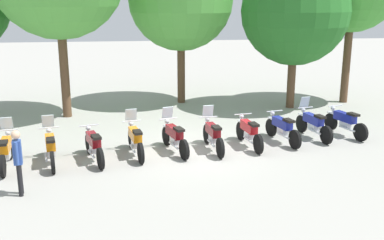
# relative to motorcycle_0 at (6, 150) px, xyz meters

# --- Properties ---
(ground_plane) EXTENTS (80.00, 80.00, 0.00)m
(ground_plane) POSITION_rel_motorcycle_0_xyz_m (5.65, 0.76, -0.52)
(ground_plane) COLOR #9E9B93
(motorcycle_0) EXTENTS (0.62, 2.19, 1.37)m
(motorcycle_0) POSITION_rel_motorcycle_0_xyz_m (0.00, 0.00, 0.00)
(motorcycle_0) COLOR black
(motorcycle_0) RESTS_ON ground_plane
(motorcycle_1) EXTENTS (0.71, 2.16, 1.37)m
(motorcycle_1) POSITION_rel_motorcycle_0_xyz_m (1.25, 0.12, 0.00)
(motorcycle_1) COLOR black
(motorcycle_1) RESTS_ON ground_plane
(motorcycle_2) EXTENTS (0.85, 2.12, 0.99)m
(motorcycle_2) POSITION_rel_motorcycle_0_xyz_m (2.50, 0.23, -0.01)
(motorcycle_2) COLOR black
(motorcycle_2) RESTS_ON ground_plane
(motorcycle_3) EXTENTS (0.66, 2.17, 1.37)m
(motorcycle_3) POSITION_rel_motorcycle_0_xyz_m (3.76, 0.58, 0.00)
(motorcycle_3) COLOR black
(motorcycle_3) RESTS_ON ground_plane
(motorcycle_4) EXTENTS (0.82, 2.13, 1.37)m
(motorcycle_4) POSITION_rel_motorcycle_0_xyz_m (5.01, 0.73, 0.00)
(motorcycle_4) COLOR black
(motorcycle_4) RESTS_ON ground_plane
(motorcycle_5) EXTENTS (0.62, 2.19, 1.37)m
(motorcycle_5) POSITION_rel_motorcycle_0_xyz_m (6.27, 0.77, 0.00)
(motorcycle_5) COLOR black
(motorcycle_5) RESTS_ON ground_plane
(motorcycle_6) EXTENTS (0.62, 2.18, 0.99)m
(motorcycle_6) POSITION_rel_motorcycle_0_xyz_m (7.52, 0.98, -0.01)
(motorcycle_6) COLOR black
(motorcycle_6) RESTS_ON ground_plane
(motorcycle_7) EXTENTS (0.73, 2.16, 0.99)m
(motorcycle_7) POSITION_rel_motorcycle_0_xyz_m (8.77, 1.28, -0.01)
(motorcycle_7) COLOR black
(motorcycle_7) RESTS_ON ground_plane
(motorcycle_8) EXTENTS (0.69, 2.17, 1.37)m
(motorcycle_8) POSITION_rel_motorcycle_0_xyz_m (10.02, 1.65, 0.00)
(motorcycle_8) COLOR black
(motorcycle_8) RESTS_ON ground_plane
(motorcycle_9) EXTENTS (0.81, 2.13, 0.99)m
(motorcycle_9) POSITION_rel_motorcycle_0_xyz_m (11.28, 1.79, -0.01)
(motorcycle_9) COLOR black
(motorcycle_9) RESTS_ON ground_plane
(person_0) EXTENTS (0.25, 0.41, 1.69)m
(person_0) POSITION_rel_motorcycle_0_xyz_m (0.86, -2.10, 0.47)
(person_0) COLOR black
(person_0) RESTS_ON ground_plane
(tree_3) EXTENTS (4.67, 4.67, 6.60)m
(tree_3) POSITION_rel_motorcycle_0_xyz_m (10.80, 6.26, 3.74)
(tree_3) COLOR brown
(tree_3) RESTS_ON ground_plane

